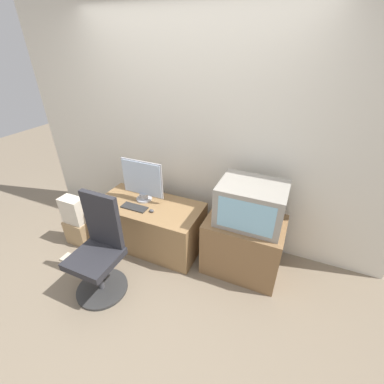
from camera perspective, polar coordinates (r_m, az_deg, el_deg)
name	(u,v)px	position (r m, az deg, el deg)	size (l,w,h in m)	color
ground_plane	(135,305)	(2.71, -12.57, -23.34)	(12.00, 12.00, 0.00)	#7F705B
wall_back	(191,132)	(2.89, -0.20, 13.23)	(4.40, 0.05, 2.60)	silver
desk	(150,224)	(3.11, -9.21, -7.10)	(1.21, 0.60, 0.56)	#937047
side_stand	(243,245)	(2.81, 11.24, -11.38)	(0.77, 0.56, 0.62)	olive
main_monitor	(142,181)	(2.93, -10.98, 2.39)	(0.51, 0.18, 0.49)	#B2B2B7
keyboard	(134,207)	(2.92, -12.70, -3.34)	(0.30, 0.12, 0.01)	#2D2D2D
mouse	(151,211)	(2.81, -9.01, -4.16)	(0.06, 0.04, 0.03)	#4C4C51
crt_tv	(251,204)	(2.51, 13.01, -2.52)	(0.62, 0.49, 0.41)	gray
office_chair	(99,254)	(2.64, -19.90, -12.77)	(0.50, 0.50, 1.02)	#333333
cardboard_box_lower	(79,231)	(3.46, -23.78, -7.98)	(0.29, 0.20, 0.30)	#A3845B
cardboard_box_upper	(73,210)	(3.29, -24.89, -3.70)	(0.26, 0.16, 0.32)	beige
book	(70,259)	(3.34, -25.42, -13.24)	(0.20, 0.13, 0.02)	beige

